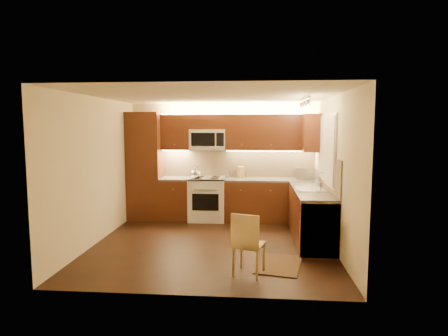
# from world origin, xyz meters

# --- Properties ---
(floor) EXTENTS (4.00, 4.00, 0.01)m
(floor) POSITION_xyz_m (0.00, 0.00, 0.00)
(floor) COLOR black
(floor) RESTS_ON ground
(ceiling) EXTENTS (4.00, 4.00, 0.01)m
(ceiling) POSITION_xyz_m (0.00, 0.00, 2.50)
(ceiling) COLOR beige
(ceiling) RESTS_ON ground
(wall_back) EXTENTS (4.00, 0.01, 2.50)m
(wall_back) POSITION_xyz_m (0.00, 2.00, 1.25)
(wall_back) COLOR beige
(wall_back) RESTS_ON ground
(wall_front) EXTENTS (4.00, 0.01, 2.50)m
(wall_front) POSITION_xyz_m (0.00, -2.00, 1.25)
(wall_front) COLOR beige
(wall_front) RESTS_ON ground
(wall_left) EXTENTS (0.01, 4.00, 2.50)m
(wall_left) POSITION_xyz_m (-2.00, 0.00, 1.25)
(wall_left) COLOR beige
(wall_left) RESTS_ON ground
(wall_right) EXTENTS (0.01, 4.00, 2.50)m
(wall_right) POSITION_xyz_m (2.00, 0.00, 1.25)
(wall_right) COLOR beige
(wall_right) RESTS_ON ground
(pantry) EXTENTS (0.70, 0.60, 2.30)m
(pantry) POSITION_xyz_m (-1.65, 1.70, 1.15)
(pantry) COLOR #441E0E
(pantry) RESTS_ON floor
(base_cab_back_left) EXTENTS (0.62, 0.60, 0.86)m
(base_cab_back_left) POSITION_xyz_m (-0.99, 1.70, 0.43)
(base_cab_back_left) COLOR #441E0E
(base_cab_back_left) RESTS_ON floor
(counter_back_left) EXTENTS (0.62, 0.60, 0.04)m
(counter_back_left) POSITION_xyz_m (-0.99, 1.70, 0.88)
(counter_back_left) COLOR #3E3C39
(counter_back_left) RESTS_ON base_cab_back_left
(base_cab_back_right) EXTENTS (1.92, 0.60, 0.86)m
(base_cab_back_right) POSITION_xyz_m (1.04, 1.70, 0.43)
(base_cab_back_right) COLOR #441E0E
(base_cab_back_right) RESTS_ON floor
(counter_back_right) EXTENTS (1.92, 0.60, 0.04)m
(counter_back_right) POSITION_xyz_m (1.04, 1.70, 0.88)
(counter_back_right) COLOR #3E3C39
(counter_back_right) RESTS_ON base_cab_back_right
(base_cab_right) EXTENTS (0.60, 2.00, 0.86)m
(base_cab_right) POSITION_xyz_m (1.70, 0.40, 0.43)
(base_cab_right) COLOR #441E0E
(base_cab_right) RESTS_ON floor
(counter_right) EXTENTS (0.60, 2.00, 0.04)m
(counter_right) POSITION_xyz_m (1.70, 0.40, 0.88)
(counter_right) COLOR #3E3C39
(counter_right) RESTS_ON base_cab_right
(dishwasher) EXTENTS (0.58, 0.60, 0.84)m
(dishwasher) POSITION_xyz_m (1.70, -0.30, 0.43)
(dishwasher) COLOR silver
(dishwasher) RESTS_ON floor
(backsplash_back) EXTENTS (3.30, 0.02, 0.60)m
(backsplash_back) POSITION_xyz_m (0.35, 1.99, 1.20)
(backsplash_back) COLOR tan
(backsplash_back) RESTS_ON wall_back
(backsplash_right) EXTENTS (0.02, 2.00, 0.60)m
(backsplash_right) POSITION_xyz_m (1.99, 0.40, 1.20)
(backsplash_right) COLOR tan
(backsplash_right) RESTS_ON wall_right
(upper_cab_back_left) EXTENTS (0.62, 0.35, 0.75)m
(upper_cab_back_left) POSITION_xyz_m (-0.99, 1.82, 1.88)
(upper_cab_back_left) COLOR #441E0E
(upper_cab_back_left) RESTS_ON wall_back
(upper_cab_back_right) EXTENTS (1.92, 0.35, 0.75)m
(upper_cab_back_right) POSITION_xyz_m (1.04, 1.82, 1.88)
(upper_cab_back_right) COLOR #441E0E
(upper_cab_back_right) RESTS_ON wall_back
(upper_cab_bridge) EXTENTS (0.76, 0.35, 0.31)m
(upper_cab_bridge) POSITION_xyz_m (-0.30, 1.82, 2.09)
(upper_cab_bridge) COLOR #441E0E
(upper_cab_bridge) RESTS_ON wall_back
(upper_cab_right_corner) EXTENTS (0.35, 0.50, 0.75)m
(upper_cab_right_corner) POSITION_xyz_m (1.82, 1.40, 1.88)
(upper_cab_right_corner) COLOR #441E0E
(upper_cab_right_corner) RESTS_ON wall_right
(stove) EXTENTS (0.76, 0.65, 0.92)m
(stove) POSITION_xyz_m (-0.30, 1.68, 0.46)
(stove) COLOR silver
(stove) RESTS_ON floor
(microwave) EXTENTS (0.76, 0.38, 0.44)m
(microwave) POSITION_xyz_m (-0.30, 1.81, 1.72)
(microwave) COLOR silver
(microwave) RESTS_ON wall_back
(window_frame) EXTENTS (0.03, 1.44, 1.24)m
(window_frame) POSITION_xyz_m (1.99, 0.55, 1.60)
(window_frame) COLOR silver
(window_frame) RESTS_ON wall_right
(window_blinds) EXTENTS (0.02, 1.36, 1.16)m
(window_blinds) POSITION_xyz_m (1.97, 0.55, 1.60)
(window_blinds) COLOR silver
(window_blinds) RESTS_ON wall_right
(sink) EXTENTS (0.52, 0.86, 0.15)m
(sink) POSITION_xyz_m (1.70, 0.55, 0.98)
(sink) COLOR silver
(sink) RESTS_ON counter_right
(faucet) EXTENTS (0.20, 0.04, 0.30)m
(faucet) POSITION_xyz_m (1.88, 0.55, 1.05)
(faucet) COLOR silver
(faucet) RESTS_ON counter_right
(track_light_bar) EXTENTS (0.04, 1.20, 0.03)m
(track_light_bar) POSITION_xyz_m (1.55, 0.40, 2.46)
(track_light_bar) COLOR silver
(track_light_bar) RESTS_ON ceiling
(kettle) EXTENTS (0.28, 0.28, 0.25)m
(kettle) POSITION_xyz_m (-0.52, 1.54, 1.04)
(kettle) COLOR silver
(kettle) RESTS_ON stove
(toaster_oven) EXTENTS (0.42, 0.32, 0.25)m
(toaster_oven) POSITION_xyz_m (1.75, 1.78, 1.03)
(toaster_oven) COLOR silver
(toaster_oven) RESTS_ON counter_back_right
(knife_block) EXTENTS (0.17, 0.20, 0.24)m
(knife_block) POSITION_xyz_m (0.41, 1.85, 1.02)
(knife_block) COLOR olive
(knife_block) RESTS_ON counter_back_right
(spice_jar_a) EXTENTS (0.05, 0.05, 0.10)m
(spice_jar_a) POSITION_xyz_m (0.14, 1.87, 0.95)
(spice_jar_a) COLOR silver
(spice_jar_a) RESTS_ON counter_back_right
(spice_jar_b) EXTENTS (0.04, 0.04, 0.09)m
(spice_jar_b) POSITION_xyz_m (0.47, 1.81, 0.95)
(spice_jar_b) COLOR brown
(spice_jar_b) RESTS_ON counter_back_right
(spice_jar_c) EXTENTS (0.04, 0.04, 0.10)m
(spice_jar_c) POSITION_xyz_m (0.37, 1.94, 0.95)
(spice_jar_c) COLOR silver
(spice_jar_c) RESTS_ON counter_back_right
(spice_jar_d) EXTENTS (0.04, 0.04, 0.10)m
(spice_jar_d) POSITION_xyz_m (0.54, 1.94, 0.95)
(spice_jar_d) COLOR brown
(spice_jar_d) RESTS_ON counter_back_right
(soap_bottle) EXTENTS (0.12, 0.12, 0.21)m
(soap_bottle) POSITION_xyz_m (1.93, 1.01, 1.00)
(soap_bottle) COLOR #B3B3B7
(soap_bottle) RESTS_ON counter_right
(rug) EXTENTS (0.76, 1.00, 0.01)m
(rug) POSITION_xyz_m (1.07, -0.90, 0.01)
(rug) COLOR black
(rug) RESTS_ON floor
(dining_chair) EXTENTS (0.48, 0.48, 0.86)m
(dining_chair) POSITION_xyz_m (0.64, -1.28, 0.43)
(dining_chair) COLOR olive
(dining_chair) RESTS_ON floor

